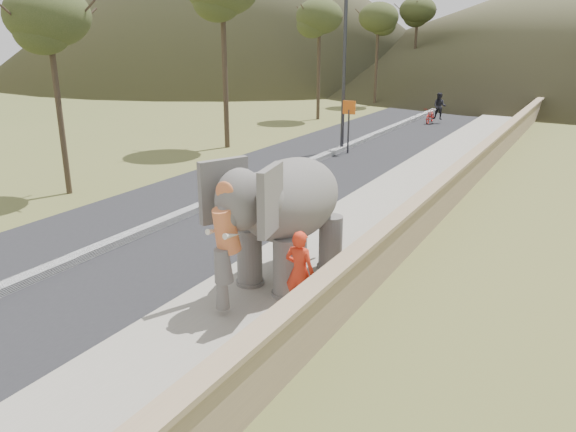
{
  "coord_description": "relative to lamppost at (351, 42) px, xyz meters",
  "views": [
    {
      "loc": [
        5.48,
        -7.83,
        5.2
      ],
      "look_at": [
        0.2,
        1.6,
        1.7
      ],
      "focal_mm": 35.0,
      "sensor_mm": 36.0,
      "label": 1
    }
  ],
  "objects": [
    {
      "name": "median",
      "position": [
        -0.31,
        -6.05,
        -4.76
      ],
      "size": [
        0.35,
        120.0,
        0.22
      ],
      "primitive_type": "cube",
      "color": "black",
      "rests_on": "ground"
    },
    {
      "name": "parapet",
      "position": [
        6.34,
        -6.05,
        -4.32
      ],
      "size": [
        0.3,
        120.0,
        1.1
      ],
      "primitive_type": "cube",
      "color": "tan",
      "rests_on": "ground"
    },
    {
      "name": "ground",
      "position": [
        4.69,
        -16.05,
        -4.87
      ],
      "size": [
        160.0,
        160.0,
        0.0
      ],
      "primitive_type": "plane",
      "color": "olive",
      "rests_on": "ground"
    },
    {
      "name": "motorcyclist",
      "position": [
        1.12,
        10.61,
        -4.15
      ],
      "size": [
        1.26,
        1.78,
        1.87
      ],
      "color": "maroon",
      "rests_on": "ground"
    },
    {
      "name": "lamppost",
      "position": [
        0.0,
        0.0,
        0.0
      ],
      "size": [
        1.76,
        0.36,
        8.0
      ],
      "color": "#2D2D32",
      "rests_on": "ground"
    },
    {
      "name": "signboard",
      "position": [
        0.19,
        -0.45,
        -3.23
      ],
      "size": [
        0.6,
        0.08,
        2.4
      ],
      "color": "#2D2D33",
      "rests_on": "ground"
    },
    {
      "name": "elephant_and_man",
      "position": [
        4.71,
        -13.97,
        -3.36
      ],
      "size": [
        2.4,
        3.98,
        2.75
      ],
      "color": "slate",
      "rests_on": "ground"
    },
    {
      "name": "trees",
      "position": [
        4.87,
        13.33,
        -1.05
      ],
      "size": [
        47.65,
        44.37,
        8.81
      ],
      "color": "#473828",
      "rests_on": "ground"
    },
    {
      "name": "walkway",
      "position": [
        4.69,
        -6.05,
        -4.8
      ],
      "size": [
        3.0,
        120.0,
        0.15
      ],
      "primitive_type": "cube",
      "color": "#9E9687",
      "rests_on": "ground"
    },
    {
      "name": "road",
      "position": [
        -0.31,
        -6.05,
        -4.86
      ],
      "size": [
        7.0,
        120.0,
        0.03
      ],
      "primitive_type": "cube",
      "color": "black",
      "rests_on": "ground"
    }
  ]
}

